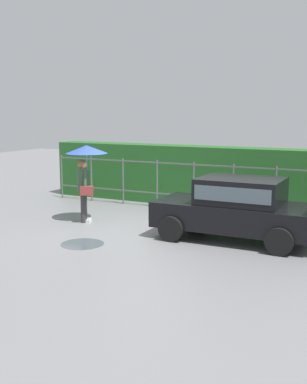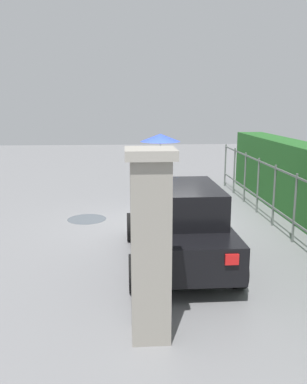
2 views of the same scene
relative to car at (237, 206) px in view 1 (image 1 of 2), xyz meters
The scene contains 6 objects.
ground_plane 2.60m from the car, behind, with size 40.00×40.00×0.00m, color slate.
car is the anchor object (origin of this frame).
pedestrian 4.33m from the car, behind, with size 1.13×1.13×2.10m.
fence_section 3.03m from the car, 120.45° to the left, with size 11.17×0.05×1.50m.
hedge_row 3.92m from the car, 113.12° to the left, with size 12.12×0.90×1.90m, color #235B23.
puddle_near 3.70m from the car, 146.91° to the right, with size 1.00×1.00×0.00m, color #4C545B.
Camera 1 is at (5.72, -10.48, 3.03)m, focal length 45.09 mm.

